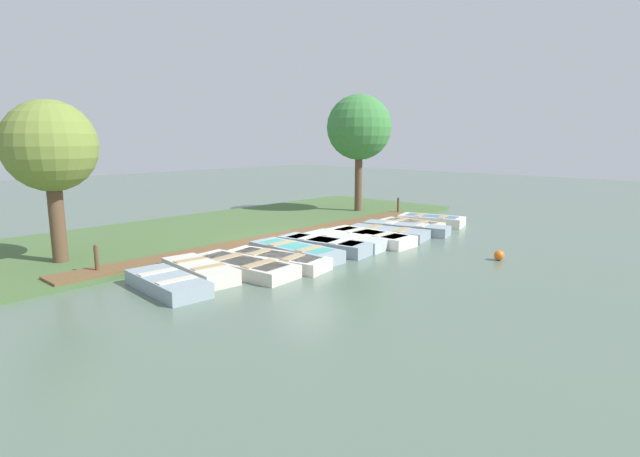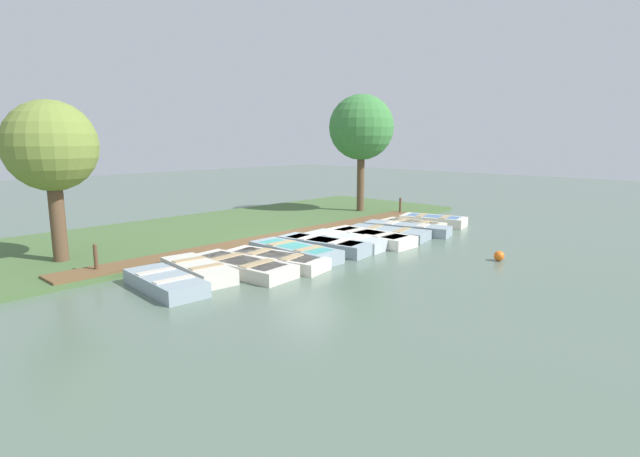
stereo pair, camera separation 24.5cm
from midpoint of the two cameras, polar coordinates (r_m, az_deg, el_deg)
ground_plane at (r=17.88m, az=-0.69°, el=-2.13°), size 80.00×80.00×0.00m
shore_bank at (r=21.58m, az=-10.29°, el=0.07°), size 8.00×24.00×0.16m
dock_walkway at (r=18.97m, az=-4.13°, el=-1.09°), size 1.06×16.51×0.22m
rowboat_0 at (r=13.44m, az=-16.78°, el=-5.91°), size 2.81×1.32×0.41m
rowboat_1 at (r=14.35m, az=-13.30°, el=-4.64°), size 2.81×1.32×0.44m
rowboat_2 at (r=14.65m, az=-8.52°, el=-4.26°), size 3.51×1.57×0.39m
rowboat_3 at (r=15.31m, az=-4.67°, el=-3.57°), size 3.50×1.71×0.38m
rowboat_4 at (r=16.25m, az=-2.46°, el=-2.64°), size 3.32×1.18×0.43m
rowboat_5 at (r=17.20m, az=0.84°, el=-1.89°), size 3.45×1.52×0.44m
rowboat_6 at (r=18.05m, az=3.47°, el=-1.37°), size 3.21×1.51×0.41m
rowboat_7 at (r=18.69m, az=6.09°, el=-1.00°), size 3.42×1.25×0.41m
rowboat_8 at (r=19.75m, az=8.08°, el=-0.49°), size 3.34×1.85×0.37m
rowboat_9 at (r=20.71m, az=10.23°, el=-0.00°), size 3.62×1.76×0.41m
rowboat_10 at (r=21.90m, az=10.87°, el=0.44°), size 2.73×1.25×0.34m
rowboat_11 at (r=22.90m, az=13.10°, el=0.91°), size 2.99×1.75×0.43m
mooring_post_near at (r=15.28m, az=-23.82°, el=-3.33°), size 0.11×0.11×0.96m
mooring_post_far at (r=25.03m, az=9.43°, el=2.44°), size 0.11×0.11×0.96m
buoy at (r=16.89m, az=20.17°, el=-2.96°), size 0.33×0.33×0.33m
park_tree_far_left at (r=16.76m, az=-28.03°, el=8.14°), size 2.67×2.67×4.96m
park_tree_left at (r=25.57m, az=5.03°, el=11.37°), size 3.25×3.25×6.01m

